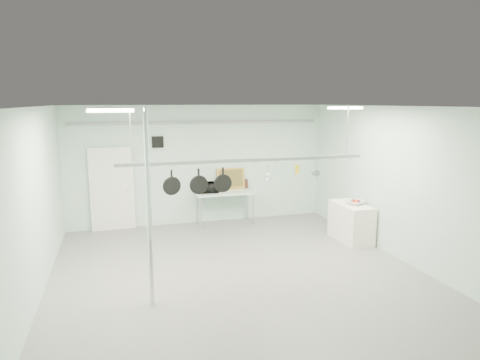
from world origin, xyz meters
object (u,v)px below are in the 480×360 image
object	(u,v)px
skillet_left	(172,182)
skillet_right	(223,180)
chrome_pole	(149,210)
prep_table	(225,194)
side_cabinet	(351,222)
skillet_mid	(199,182)
pot_rack	(247,159)
fruit_bowl	(355,202)
microwave	(209,187)
coffee_canister	(224,188)

from	to	relation	value
skillet_left	skillet_right	size ratio (longest dim) A/B	0.96
chrome_pole	prep_table	xyz separation A→B (m)	(2.30, 4.20, -0.77)
skillet_left	skillet_right	distance (m)	0.95
prep_table	side_cabinet	bearing A→B (deg)	-40.79
skillet_mid	skillet_right	size ratio (longest dim) A/B	1.04
chrome_pole	prep_table	size ratio (longest dim) A/B	2.00
prep_table	pot_rack	bearing A→B (deg)	-96.91
fruit_bowl	pot_rack	bearing A→B (deg)	-160.97
chrome_pole	skillet_right	bearing A→B (deg)	32.11
microwave	fruit_bowl	size ratio (longest dim) A/B	1.29
microwave	fruit_bowl	xyz separation A→B (m)	(3.03, -2.27, -0.10)
prep_table	coffee_canister	xyz separation A→B (m)	(-0.03, -0.02, 0.16)
prep_table	fruit_bowl	distance (m)	3.45
chrome_pole	skillet_mid	xyz separation A→B (m)	(0.98, 0.90, 0.24)
coffee_canister	pot_rack	bearing A→B (deg)	-96.50
fruit_bowl	skillet_mid	size ratio (longest dim) A/B	0.79
microwave	chrome_pole	bearing A→B (deg)	68.92
pot_rack	skillet_mid	size ratio (longest dim) A/B	9.87
side_cabinet	prep_table	bearing A→B (deg)	139.21
chrome_pole	microwave	xyz separation A→B (m)	(1.87, 4.20, -0.56)
skillet_left	skillet_right	bearing A→B (deg)	-11.32
prep_table	side_cabinet	distance (m)	3.39
skillet_mid	fruit_bowl	bearing A→B (deg)	7.34
pot_rack	prep_table	bearing A→B (deg)	83.09
skillet_left	fruit_bowl	bearing A→B (deg)	1.86
coffee_canister	side_cabinet	bearing A→B (deg)	-40.23
side_cabinet	chrome_pole	bearing A→B (deg)	-157.59
chrome_pole	microwave	distance (m)	4.63
skillet_right	skillet_mid	bearing A→B (deg)	176.11
microwave	skillet_left	world-z (taller)	skillet_left
chrome_pole	skillet_left	size ratio (longest dim) A/B	7.13
side_cabinet	coffee_canister	world-z (taller)	coffee_canister
prep_table	skillet_mid	world-z (taller)	skillet_mid
skillet_left	skillet_mid	bearing A→B (deg)	-11.32
fruit_bowl	skillet_mid	xyz separation A→B (m)	(-3.93, -1.04, 0.89)
skillet_left	skillet_mid	xyz separation A→B (m)	(0.49, 0.00, -0.02)
pot_rack	skillet_mid	xyz separation A→B (m)	(-0.92, 0.00, -0.39)
chrome_pole	skillet_left	distance (m)	1.05
pot_rack	skillet_mid	distance (m)	1.00
prep_table	side_cabinet	world-z (taller)	prep_table
chrome_pole	prep_table	distance (m)	4.85
coffee_canister	skillet_right	distance (m)	3.49
skillet_left	side_cabinet	bearing A→B (deg)	2.81
skillet_mid	skillet_right	world-z (taller)	same
microwave	skillet_right	xyz separation A→B (m)	(-0.44, -3.30, 0.81)
prep_table	skillet_left	size ratio (longest dim) A/B	3.56
chrome_pole	coffee_canister	distance (m)	4.80
pot_rack	fruit_bowl	world-z (taller)	pot_rack
prep_table	microwave	bearing A→B (deg)	179.77
side_cabinet	skillet_right	bearing A→B (deg)	-162.15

